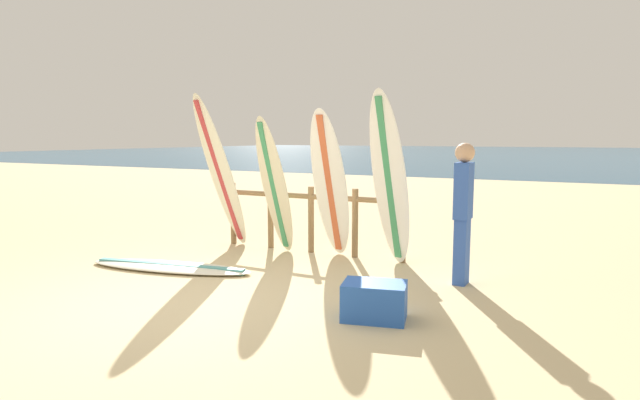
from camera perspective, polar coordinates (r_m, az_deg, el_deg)
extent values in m
plane|color=#D3BC8C|center=(5.67, -13.86, -11.10)|extent=(120.00, 120.00, 0.00)
cube|color=navy|center=(62.19, 23.73, 4.76)|extent=(120.00, 80.00, 0.01)
cylinder|color=olive|center=(8.55, -9.59, -1.46)|extent=(0.09, 0.09, 1.00)
cylinder|color=olive|center=(8.15, -5.50, -1.81)|extent=(0.09, 0.09, 1.00)
cylinder|color=olive|center=(7.79, -1.00, -2.18)|extent=(0.09, 0.09, 1.00)
cylinder|color=olive|center=(7.48, 3.90, -2.58)|extent=(0.09, 0.09, 1.00)
cylinder|color=olive|center=(7.23, 9.18, -2.98)|extent=(0.09, 0.09, 1.00)
cylinder|color=olive|center=(7.74, -1.01, 0.39)|extent=(2.99, 0.08, 0.08)
ellipsoid|color=silver|center=(8.10, -10.96, 2.99)|extent=(0.66, 1.05, 2.39)
cube|color=#B73338|center=(8.10, -10.96, 2.99)|extent=(0.26, 0.91, 2.21)
ellipsoid|color=beige|center=(7.60, -5.07, 1.54)|extent=(0.60, 0.73, 2.05)
cube|color=#388C59|center=(7.60, -5.07, 1.54)|extent=(0.21, 0.62, 1.89)
ellipsoid|color=white|center=(7.24, 1.13, 1.65)|extent=(0.53, 0.84, 2.14)
cube|color=#CC5933|center=(7.24, 1.13, 1.65)|extent=(0.12, 0.77, 1.97)
ellipsoid|color=white|center=(6.84, 7.72, 2.21)|extent=(0.64, 0.78, 2.36)
cube|color=#388C59|center=(6.84, 7.72, 2.21)|extent=(0.22, 0.66, 2.18)
ellipsoid|color=silver|center=(7.16, -16.32, -7.09)|extent=(2.40, 0.98, 0.07)
cube|color=teal|center=(7.16, -16.32, -7.09)|extent=(2.13, 0.49, 0.08)
cube|color=#3359B2|center=(6.35, 15.41, -5.53)|extent=(0.16, 0.23, 0.79)
cube|color=#3359B2|center=(6.24, 15.62, 0.98)|extent=(0.18, 0.28, 0.66)
sphere|color=tan|center=(6.21, 15.75, 5.07)|extent=(0.23, 0.23, 0.23)
cube|color=blue|center=(5.05, 6.04, -11.06)|extent=(0.68, 0.53, 0.36)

